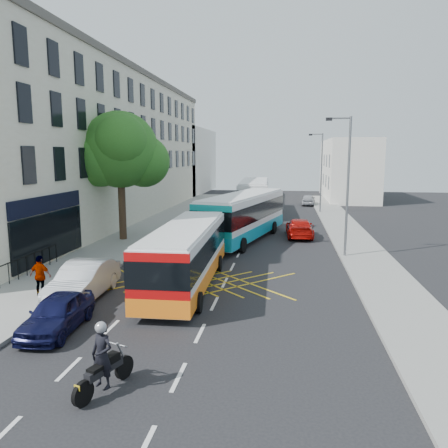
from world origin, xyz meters
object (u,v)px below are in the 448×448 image
at_px(lamp_far, 320,168).
at_px(distant_car_grey, 263,199).
at_px(bus_near, 186,254).
at_px(street_tree, 120,151).
at_px(lamp_near, 346,179).
at_px(bus_mid, 243,216).
at_px(parked_car_silver, 83,281).
at_px(pedestrian_far, 41,276).
at_px(red_hatchback, 299,228).
at_px(motorbike, 103,359).
at_px(parked_car_blue, 57,313).
at_px(distant_car_silver, 308,200).
at_px(bus_far, 254,196).

bearing_deg(lamp_far, distant_car_grey, 129.95).
distance_m(bus_near, distant_car_grey, 34.21).
height_order(street_tree, lamp_near, street_tree).
bearing_deg(bus_mid, street_tree, -155.12).
xyz_separation_m(lamp_near, lamp_far, (0.00, 20.00, 0.00)).
distance_m(parked_car_silver, pedestrian_far, 1.77).
relative_size(bus_mid, red_hatchback, 2.57).
relative_size(motorbike, parked_car_silver, 0.44).
bearing_deg(lamp_near, distant_car_grey, 102.76).
xyz_separation_m(parked_car_blue, parked_car_silver, (-0.70, 3.43, 0.13)).
bearing_deg(lamp_far, distant_car_silver, 96.13).
distance_m(parked_car_blue, distant_car_grey, 40.20).
bearing_deg(lamp_far, bus_mid, -112.45).
relative_size(lamp_near, bus_mid, 0.67).
relative_size(motorbike, pedestrian_far, 1.20).
distance_m(lamp_near, red_hatchback, 7.81).
height_order(bus_far, distant_car_silver, bus_far).
bearing_deg(pedestrian_far, distant_car_grey, -93.87).
xyz_separation_m(bus_mid, motorbike, (-1.54, -20.58, -0.84)).
relative_size(street_tree, lamp_far, 1.10).
relative_size(lamp_far, distant_car_silver, 2.07).
xyz_separation_m(street_tree, motorbike, (6.80, -18.96, -5.40)).
xyz_separation_m(parked_car_blue, distant_car_silver, (10.32, 39.71, 0.02)).
xyz_separation_m(bus_near, parked_car_blue, (-3.22, -5.74, -0.86)).
bearing_deg(bus_far, pedestrian_far, -106.06).
distance_m(lamp_near, distant_car_silver, 27.52).
height_order(street_tree, motorbike, street_tree).
xyz_separation_m(red_hatchback, distant_car_silver, (1.60, 20.91, -0.02)).
relative_size(bus_near, pedestrian_far, 5.92).
distance_m(lamp_near, bus_far, 20.06).
relative_size(street_tree, motorbike, 4.28).
xyz_separation_m(motorbike, pedestrian_far, (-5.60, 6.56, 0.12)).
xyz_separation_m(bus_near, distant_car_grey, (1.67, 34.16, -0.82)).
bearing_deg(pedestrian_far, bus_near, -147.17).
bearing_deg(lamp_far, lamp_near, -90.00).
bearing_deg(bus_mid, pedestrian_far, -103.08).
height_order(bus_far, motorbike, bus_far).
relative_size(lamp_near, bus_near, 0.79).
xyz_separation_m(lamp_near, motorbike, (-7.91, -16.00, -3.72)).
relative_size(lamp_near, motorbike, 3.89).
xyz_separation_m(street_tree, distant_car_silver, (13.93, 24.26, -5.63)).
bearing_deg(street_tree, motorbike, -70.27).
distance_m(lamp_far, bus_far, 7.33).
distance_m(lamp_far, motorbike, 37.04).
relative_size(motorbike, distant_car_grey, 0.42).
xyz_separation_m(parked_car_silver, pedestrian_far, (-1.71, -0.37, 0.24)).
height_order(lamp_near, bus_far, lamp_near).
bearing_deg(distant_car_grey, bus_near, -89.77).
distance_m(street_tree, distant_car_silver, 28.53).
bearing_deg(parked_car_silver, bus_far, 77.67).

